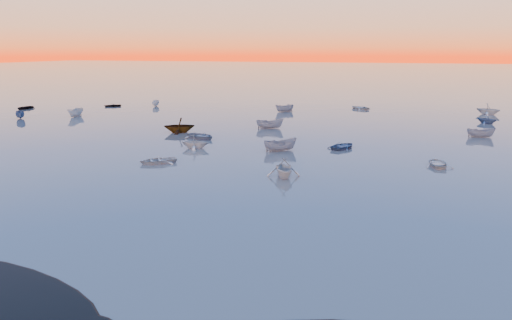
% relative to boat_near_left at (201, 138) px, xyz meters
% --- Properties ---
extents(ground, '(600.00, 600.00, 0.00)m').
position_rel_boat_near_left_xyz_m(ground, '(8.62, 56.99, 0.00)').
color(ground, '#6D635A').
rests_on(ground, ground).
extents(moored_fleet, '(124.00, 58.00, 1.20)m').
position_rel_boat_near_left_xyz_m(moored_fleet, '(8.62, 9.99, 0.00)').
color(moored_fleet, silver).
rests_on(moored_fleet, ground).
extents(boat_near_left, '(3.50, 4.70, 1.09)m').
position_rel_boat_near_left_xyz_m(boat_near_left, '(0.00, 0.00, 0.00)').
color(boat_near_left, gray).
rests_on(boat_near_left, ground).
extents(boat_near_center, '(3.71, 4.24, 1.38)m').
position_rel_boat_near_left_xyz_m(boat_near_center, '(11.84, -4.63, 0.00)').
color(boat_near_center, gray).
rests_on(boat_near_center, ground).
extents(boat_near_right, '(4.22, 3.09, 1.35)m').
position_rel_boat_near_left_xyz_m(boat_near_right, '(15.16, -15.88, 0.00)').
color(boat_near_right, silver).
rests_on(boat_near_right, ground).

